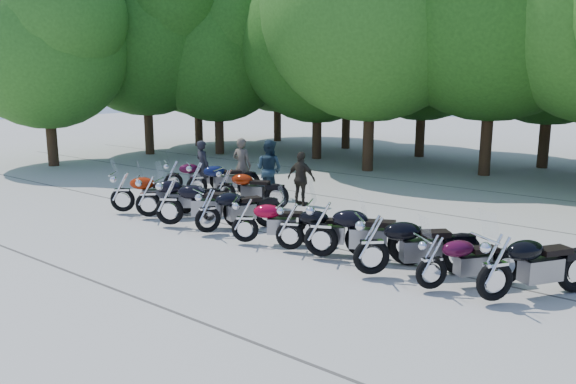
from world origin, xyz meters
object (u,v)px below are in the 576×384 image
Objects in this scene: motorcycle_1 at (148,195)px; motorcycle_5 at (290,225)px; motorcycle_9 at (496,266)px; motorcycle_8 at (432,260)px; rider_2 at (301,179)px; motorcycle_3 at (208,209)px; motorcycle_10 at (173,175)px; motorcycle_0 at (122,191)px; motorcycle_12 at (226,185)px; rider_0 at (203,166)px; motorcycle_2 at (169,200)px; motorcycle_7 at (372,243)px; rider_1 at (269,169)px; motorcycle_11 at (197,178)px; motorcycle_4 at (245,219)px; rider_3 at (242,165)px; motorcycle_6 at (321,227)px.

motorcycle_1 is 4.75m from motorcycle_5.
motorcycle_1 is 0.98× the size of motorcycle_9.
rider_2 reaches higher than motorcycle_8.
motorcycle_3 is 5.29m from motorcycle_10.
motorcycle_8 is at bearing 39.22° from motorcycle_9.
motorcycle_12 is (1.48, 2.52, -0.04)m from motorcycle_0.
rider_0 is at bearing -31.69° from motorcycle_0.
motorcycle_2 reaches higher than motorcycle_5.
motorcycle_1 is 6.93m from motorcycle_7.
rider_1 is (-1.55, 4.10, 0.29)m from motorcycle_3.
motorcycle_8 is (8.11, -0.24, -0.08)m from motorcycle_1.
motorcycle_2 is 1.55× the size of rider_2.
rider_2 reaches higher than motorcycle_11.
motorcycle_0 is at bearing 54.28° from motorcycle_4.
motorcycle_3 reaches higher than motorcycle_4.
rider_3 is at bearing -135.21° from rider_0.
motorcycle_6 is 3.60m from motorcycle_9.
motorcycle_4 is 1.03× the size of motorcycle_8.
motorcycle_2 is at bearing 97.83° from rider_3.
motorcycle_1 is 5.57m from motorcycle_6.
motorcycle_7 is (3.31, -0.12, 0.08)m from motorcycle_4.
rider_1 is at bearing 23.99° from motorcycle_6.
motorcycle_7 reaches higher than motorcycle_5.
motorcycle_2 is 1.13× the size of motorcycle_12.
motorcycle_7 is at bearing -165.62° from motorcycle_10.
motorcycle_7 is 1.19m from motorcycle_8.
rider_3 reaches higher than motorcycle_6.
motorcycle_12 is at bearing -71.41° from motorcycle_0.
motorcycle_7 is 1.10× the size of motorcycle_12.
rider_3 is at bearing 29.43° from motorcycle_6.
motorcycle_5 is at bearing 30.79° from motorcycle_9.
motorcycle_9 is at bearing 147.38° from rider_2.
motorcycle_10 is 2.25m from rider_3.
motorcycle_7 is 1.12× the size of motorcycle_10.
motorcycle_5 is 1.20× the size of rider_3.
motorcycle_7 is at bearing -123.27° from motorcycle_2.
motorcycle_7 is 6.24m from rider_2.
rider_1 is at bearing 10.60° from motorcycle_7.
rider_0 reaches higher than motorcycle_7.
motorcycle_11 is 3.35m from rider_2.
rider_3 is at bearing -12.71° from motorcycle_2.
motorcycle_0 is 1.29× the size of rider_3.
motorcycle_11 is (-7.81, 2.81, -0.03)m from motorcycle_7.
rider_2 reaches higher than motorcycle_2.
motorcycle_3 is at bearing -118.41° from motorcycle_2.
rider_1 reaches higher than rider_2.
motorcycle_6 is 1.36× the size of rider_3.
motorcycle_3 is at bearing 89.50° from rider_2.
motorcycle_11 reaches higher than motorcycle_10.
rider_2 reaches higher than motorcycle_6.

